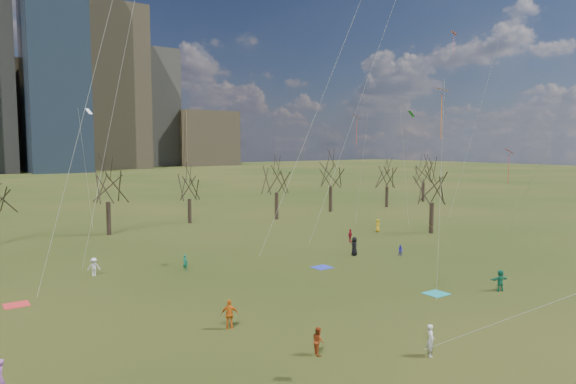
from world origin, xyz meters
TOP-DOWN VIEW (x-y plane):
  - ground at (0.00, 0.00)m, footprint 500.00×500.00m
  - bare_tree_row at (-0.09, 37.22)m, footprint 113.04×29.80m
  - blanket_teal at (5.49, 0.77)m, footprint 1.60×1.50m
  - blanket_navy at (3.73, 11.97)m, footprint 1.60×1.50m
  - blanket_crimson at (-20.27, 15.69)m, footprint 1.60×1.50m
  - person_1 at (-3.83, -6.30)m, footprint 0.71×0.73m
  - person_2 at (-8.49, -2.78)m, footprint 0.78×0.87m
  - person_4 at (-10.47, 3.20)m, footprint 1.13×0.91m
  - person_5 at (10.03, -1.50)m, footprint 1.59×0.87m
  - person_6 at (9.49, 14.00)m, footprint 0.94×1.08m
  - person_7 at (-22.69, 1.64)m, footprint 0.59×0.72m
  - person_8 at (13.07, 11.20)m, footprint 0.67×0.68m
  - person_9 at (-13.78, 20.72)m, footprint 1.14×0.89m
  - person_10 at (13.87, 19.48)m, footprint 0.95×0.67m
  - person_12 at (21.32, 22.57)m, footprint 0.80×0.93m
  - person_13 at (-6.80, 17.92)m, footprint 0.55×0.62m
  - kites_airborne at (7.74, 11.61)m, footprint 51.50×53.70m

SIDE VIEW (x-z plane):
  - ground at x=0.00m, z-range 0.00..0.00m
  - blanket_teal at x=5.49m, z-range 0.00..0.03m
  - blanket_navy at x=3.73m, z-range 0.00..0.03m
  - blanket_crimson at x=-20.27m, z-range 0.00..0.03m
  - person_8 at x=13.07m, z-range 0.00..1.10m
  - person_13 at x=-6.80m, z-range 0.00..1.43m
  - person_2 at x=-8.49m, z-range 0.00..1.48m
  - person_10 at x=13.87m, z-range 0.00..1.49m
  - person_9 at x=-13.78m, z-range 0.00..1.54m
  - person_12 at x=21.32m, z-range 0.00..1.61m
  - person_5 at x=10.03m, z-range 0.00..1.63m
  - person_1 at x=-3.83m, z-range 0.00..1.69m
  - person_7 at x=-22.69m, z-range 0.00..1.71m
  - person_4 at x=-10.47m, z-range 0.00..1.79m
  - person_6 at x=9.49m, z-range 0.00..1.86m
  - bare_tree_row at x=-0.09m, z-range 1.37..10.87m
  - kites_airborne at x=7.74m, z-range -1.87..26.53m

